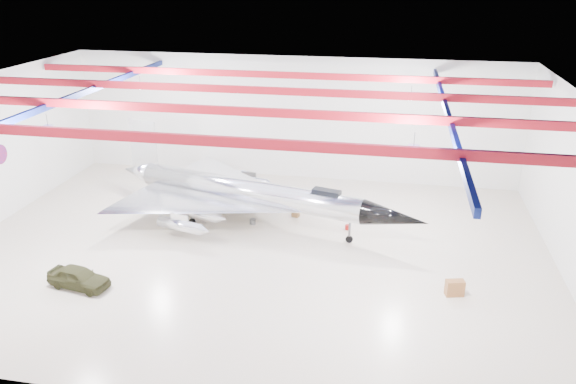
# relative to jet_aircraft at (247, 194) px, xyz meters

# --- Properties ---
(floor) EXTENTS (40.00, 40.00, 0.00)m
(floor) POSITION_rel_jet_aircraft_xyz_m (1.45, -4.32, -2.26)
(floor) COLOR beige
(floor) RESTS_ON ground
(wall_back) EXTENTS (40.00, 0.00, 40.00)m
(wall_back) POSITION_rel_jet_aircraft_xyz_m (1.45, 10.68, 3.24)
(wall_back) COLOR silver
(wall_back) RESTS_ON floor
(ceiling) EXTENTS (40.00, 40.00, 0.00)m
(ceiling) POSITION_rel_jet_aircraft_xyz_m (1.45, -4.32, 8.74)
(ceiling) COLOR #0A0F38
(ceiling) RESTS_ON wall_back
(ceiling_structure) EXTENTS (39.50, 29.50, 1.08)m
(ceiling_structure) POSITION_rel_jet_aircraft_xyz_m (1.45, -4.32, 8.07)
(ceiling_structure) COLOR maroon
(ceiling_structure) RESTS_ON ceiling
(wall_roundel) EXTENTS (0.10, 1.50, 1.50)m
(wall_roundel) POSITION_rel_jet_aircraft_xyz_m (-18.49, -2.32, 2.74)
(wall_roundel) COLOR #B21414
(wall_roundel) RESTS_ON wall_left
(jet_aircraft) EXTENTS (24.85, 17.54, 6.88)m
(jet_aircraft) POSITION_rel_jet_aircraft_xyz_m (0.00, 0.00, 0.00)
(jet_aircraft) COLOR silver
(jet_aircraft) RESTS_ON floor
(jeep) EXTENTS (4.11, 2.19, 1.33)m
(jeep) POSITION_rel_jet_aircraft_xyz_m (-7.61, -11.09, -1.59)
(jeep) COLOR #333319
(jeep) RESTS_ON floor
(desk) EXTENTS (1.17, 0.79, 0.98)m
(desk) POSITION_rel_jet_aircraft_xyz_m (14.60, -7.75, -1.77)
(desk) COLOR brown
(desk) RESTS_ON floor
(engine_drum) EXTENTS (0.48, 0.48, 0.42)m
(engine_drum) POSITION_rel_jet_aircraft_xyz_m (0.46, -0.36, -2.05)
(engine_drum) COLOR #59595B
(engine_drum) RESTS_ON floor
(parts_bin) EXTENTS (0.65, 0.57, 0.39)m
(parts_bin) POSITION_rel_jet_aircraft_xyz_m (3.40, 1.64, -2.07)
(parts_bin) COLOR olive
(parts_bin) RESTS_ON floor
(crate_small) EXTENTS (0.41, 0.34, 0.27)m
(crate_small) POSITION_rel_jet_aircraft_xyz_m (-3.95, 1.75, -2.12)
(crate_small) COLOR #59595B
(crate_small) RESTS_ON floor
(tool_chest) EXTENTS (0.46, 0.46, 0.35)m
(tool_chest) POSITION_rel_jet_aircraft_xyz_m (7.58, 0.09, -2.09)
(tool_chest) COLOR maroon
(tool_chest) RESTS_ON floor
(oil_barrel) EXTENTS (0.74, 0.67, 0.43)m
(oil_barrel) POSITION_rel_jet_aircraft_xyz_m (-1.17, 2.56, -2.04)
(oil_barrel) COLOR olive
(oil_barrel) RESTS_ON floor
(spares_box) EXTENTS (0.48, 0.48, 0.39)m
(spares_box) POSITION_rel_jet_aircraft_xyz_m (0.69, 5.56, -2.06)
(spares_box) COLOR #59595B
(spares_box) RESTS_ON floor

